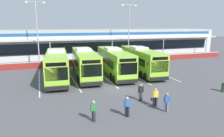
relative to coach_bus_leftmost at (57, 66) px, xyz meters
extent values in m
plane|color=#4C4C51|center=(6.09, -6.26, -1.79)|extent=(200.00, 200.00, 0.00)
cube|color=silver|center=(6.09, 20.74, 0.96)|extent=(70.00, 10.00, 5.50)
cube|color=#19232D|center=(6.09, 15.72, 0.51)|extent=(66.00, 0.08, 2.20)
cube|color=navy|center=(6.09, 15.71, 3.36)|extent=(68.00, 0.08, 0.60)
cube|color=beige|center=(6.09, 14.24, 2.41)|extent=(67.00, 3.00, 0.24)
cube|color=gray|center=(6.09, 20.74, 3.96)|extent=(70.00, 10.00, 0.50)
cylinder|color=#999999|center=(-0.11, 13.04, 0.31)|extent=(0.20, 0.20, 4.20)
cylinder|color=#999999|center=(12.29, 13.04, 0.31)|extent=(0.20, 0.20, 4.20)
cylinder|color=#999999|center=(24.69, 13.04, 0.31)|extent=(0.20, 0.20, 4.20)
cylinder|color=#999999|center=(37.09, 13.04, 0.31)|extent=(0.20, 0.20, 4.20)
cube|color=maroon|center=(6.09, 8.24, -1.29)|extent=(60.00, 0.36, 1.00)
cube|color=#B2B2B2|center=(6.09, 8.24, -0.74)|extent=(60.00, 0.40, 0.10)
cube|color=#8CC633|center=(0.00, -0.04, 0.12)|extent=(3.58, 12.18, 3.19)
cube|color=olive|center=(0.00, -0.04, -1.19)|extent=(3.60, 12.20, 0.56)
cube|color=black|center=(0.03, 0.36, 0.36)|extent=(3.40, 9.79, 0.96)
cube|color=black|center=(-0.52, -5.97, 0.26)|extent=(2.31, 0.30, 1.40)
cube|color=black|center=(-0.52, -5.98, 1.26)|extent=(2.05, 0.26, 0.40)
cube|color=silver|center=(0.08, 0.96, 1.85)|extent=(2.28, 2.97, 0.28)
cube|color=black|center=(-0.53, -6.08, -1.24)|extent=(2.45, 0.37, 0.44)
cube|color=black|center=(0.96, -5.74, 0.61)|extent=(0.09, 0.13, 0.36)
cube|color=black|center=(-1.94, -5.49, 0.61)|extent=(0.09, 0.13, 0.36)
cylinder|color=black|center=(1.58, 4.44, -1.27)|extent=(0.41, 1.06, 1.04)
cylinder|color=black|center=(-0.80, 4.65, -1.27)|extent=(0.41, 1.06, 1.04)
cylinder|color=black|center=(0.91, -3.33, -1.27)|extent=(0.41, 1.06, 1.04)
cylinder|color=black|center=(-1.47, -3.12, -1.27)|extent=(0.41, 1.06, 1.04)
cylinder|color=black|center=(0.79, -4.72, -1.27)|extent=(0.41, 1.06, 1.04)
cylinder|color=black|center=(-1.59, -4.52, -1.27)|extent=(0.41, 1.06, 1.04)
cube|color=#8CC633|center=(3.78, 0.32, 0.12)|extent=(3.58, 12.18, 3.19)
cube|color=olive|center=(3.78, 0.32, -1.19)|extent=(3.60, 12.20, 0.56)
cube|color=black|center=(3.82, 0.72, 0.36)|extent=(3.40, 9.79, 0.96)
cube|color=black|center=(3.27, -5.61, 0.26)|extent=(2.31, 0.30, 1.40)
cube|color=black|center=(3.27, -5.62, 1.26)|extent=(2.05, 0.26, 0.40)
cube|color=silver|center=(3.87, 1.32, 1.85)|extent=(2.28, 2.97, 0.28)
cube|color=black|center=(3.26, -5.72, -1.24)|extent=(2.45, 0.37, 0.44)
cube|color=black|center=(4.75, -5.38, 0.61)|extent=(0.09, 0.13, 0.36)
cube|color=black|center=(1.85, -5.13, 0.61)|extent=(0.09, 0.13, 0.36)
cylinder|color=black|center=(5.37, 4.80, -1.27)|extent=(0.41, 1.06, 1.04)
cylinder|color=black|center=(2.99, 5.01, -1.27)|extent=(0.41, 1.06, 1.04)
cylinder|color=black|center=(4.70, -2.97, -1.27)|extent=(0.41, 1.06, 1.04)
cylinder|color=black|center=(2.31, -2.76, -1.27)|extent=(0.41, 1.06, 1.04)
cylinder|color=black|center=(4.57, -4.36, -1.27)|extent=(0.41, 1.06, 1.04)
cylinder|color=black|center=(2.19, -4.16, -1.27)|extent=(0.41, 1.06, 1.04)
cube|color=#8CC633|center=(7.97, -0.09, 0.12)|extent=(3.58, 12.18, 3.19)
cube|color=olive|center=(7.97, -0.09, -1.19)|extent=(3.60, 12.20, 0.56)
cube|color=black|center=(8.00, 0.30, 0.36)|extent=(3.40, 9.79, 0.96)
cube|color=black|center=(7.45, -6.02, 0.26)|extent=(2.31, 0.30, 1.40)
cube|color=black|center=(7.45, -6.03, 1.26)|extent=(2.05, 0.26, 0.40)
cube|color=silver|center=(8.05, 0.90, 1.85)|extent=(2.28, 2.97, 0.28)
cube|color=black|center=(7.44, -6.13, -1.24)|extent=(2.45, 0.37, 0.44)
cube|color=black|center=(8.93, -5.80, 0.61)|extent=(0.09, 0.13, 0.36)
cube|color=black|center=(6.03, -5.55, 0.61)|extent=(0.09, 0.13, 0.36)
cylinder|color=black|center=(9.55, 4.39, -1.27)|extent=(0.41, 1.06, 1.04)
cylinder|color=black|center=(7.17, 4.59, -1.27)|extent=(0.41, 1.06, 1.04)
cylinder|color=black|center=(8.88, -3.39, -1.27)|extent=(0.41, 1.06, 1.04)
cylinder|color=black|center=(6.50, -3.18, -1.27)|extent=(0.41, 1.06, 1.04)
cylinder|color=black|center=(8.76, -4.78, -1.27)|extent=(0.41, 1.06, 1.04)
cylinder|color=black|center=(6.38, -4.57, -1.27)|extent=(0.41, 1.06, 1.04)
cube|color=#8CC633|center=(12.14, -0.24, 0.12)|extent=(3.58, 12.18, 3.19)
cube|color=olive|center=(12.14, -0.24, -1.19)|extent=(3.60, 12.20, 0.56)
cube|color=black|center=(12.18, 0.15, 0.36)|extent=(3.40, 9.79, 0.96)
cube|color=black|center=(11.63, -6.17, 0.26)|extent=(2.31, 0.30, 1.40)
cube|color=black|center=(11.63, -6.18, 1.26)|extent=(2.05, 0.26, 0.40)
cube|color=silver|center=(12.23, 0.75, 1.85)|extent=(2.28, 2.97, 0.28)
cube|color=black|center=(11.62, -6.28, -1.24)|extent=(2.45, 0.37, 0.44)
cube|color=black|center=(13.11, -5.95, 0.61)|extent=(0.09, 0.13, 0.36)
cube|color=black|center=(10.21, -5.70, 0.61)|extent=(0.09, 0.13, 0.36)
cylinder|color=black|center=(13.73, 4.23, -1.27)|extent=(0.41, 1.06, 1.04)
cylinder|color=black|center=(11.35, 4.44, -1.27)|extent=(0.41, 1.06, 1.04)
cylinder|color=black|center=(13.06, -3.54, -1.27)|extent=(0.41, 1.06, 1.04)
cylinder|color=black|center=(10.68, -3.33, -1.27)|extent=(0.41, 1.06, 1.04)
cylinder|color=black|center=(12.94, -4.93, -1.27)|extent=(0.41, 1.06, 1.04)
cylinder|color=black|center=(10.55, -4.72, -1.27)|extent=(0.41, 1.06, 1.04)
cube|color=silver|center=(-2.31, -0.26, -1.78)|extent=(0.14, 13.00, 0.01)
cube|color=silver|center=(1.89, -0.26, -1.78)|extent=(0.14, 13.00, 0.01)
cube|color=silver|center=(6.09, -0.26, -1.78)|extent=(0.14, 13.00, 0.01)
cube|color=silver|center=(10.29, -0.26, -1.78)|extent=(0.14, 13.00, 0.01)
cube|color=silver|center=(14.49, -0.26, -1.78)|extent=(0.14, 13.00, 0.01)
cube|color=black|center=(7.18, -12.43, -1.37)|extent=(0.16, 0.19, 0.84)
cube|color=black|center=(7.32, -12.56, -1.37)|extent=(0.16, 0.19, 0.84)
cube|color=gold|center=(7.25, -12.50, -0.67)|extent=(0.36, 0.25, 0.56)
cube|color=gold|center=(7.03, -12.47, -0.69)|extent=(0.10, 0.11, 0.54)
cube|color=gold|center=(7.47, -12.52, -0.69)|extent=(0.10, 0.11, 0.54)
sphere|color=#DBB293|center=(7.25, -12.50, -0.28)|extent=(0.22, 0.22, 0.22)
cube|color=black|center=(6.96, -12.45, -1.16)|extent=(0.15, 0.29, 0.22)
cylinder|color=black|center=(6.96, -12.45, -0.98)|extent=(0.02, 0.02, 0.16)
cube|color=black|center=(4.02, -13.54, -1.37)|extent=(0.17, 0.20, 0.84)
cube|color=black|center=(4.16, -13.68, -1.37)|extent=(0.17, 0.20, 0.84)
cube|color=#2D5693|center=(4.09, -13.61, -0.67)|extent=(0.37, 0.27, 0.56)
cube|color=#2D5693|center=(3.87, -13.58, -0.69)|extent=(0.11, 0.11, 0.54)
cube|color=#2D5693|center=(4.30, -13.65, -0.69)|extent=(0.11, 0.11, 0.54)
sphere|color=#DBB293|center=(4.09, -13.61, -0.28)|extent=(0.22, 0.22, 0.22)
cube|color=#4C4238|center=(6.61, -10.80, -1.37)|extent=(0.17, 0.20, 0.84)
cube|color=#4C4238|center=(6.75, -10.95, -1.37)|extent=(0.17, 0.20, 0.84)
cube|color=black|center=(6.68, -10.88, -0.67)|extent=(0.37, 0.28, 0.56)
cube|color=black|center=(6.46, -10.84, -0.69)|extent=(0.11, 0.11, 0.54)
cube|color=black|center=(6.90, -10.91, -0.69)|extent=(0.11, 0.11, 0.54)
sphere|color=tan|center=(6.68, -10.88, -0.28)|extent=(0.22, 0.22, 0.22)
cube|color=slate|center=(7.43, -13.79, -1.37)|extent=(0.19, 0.22, 0.84)
cube|color=slate|center=(7.54, -13.96, -1.37)|extent=(0.19, 0.22, 0.84)
cube|color=#2D5693|center=(7.48, -13.88, -0.67)|extent=(0.39, 0.32, 0.56)
cube|color=#2D5693|center=(7.28, -13.80, -0.69)|extent=(0.12, 0.12, 0.54)
cube|color=#2D5693|center=(7.69, -13.95, -0.69)|extent=(0.12, 0.12, 0.54)
sphere|color=tan|center=(7.48, -13.88, -0.28)|extent=(0.22, 0.22, 0.22)
cube|color=#33333D|center=(1.40, -13.46, -1.37)|extent=(0.20, 0.22, 0.84)
cube|color=#33333D|center=(1.49, -13.63, -1.37)|extent=(0.20, 0.22, 0.84)
cube|color=#387F4C|center=(1.44, -13.55, -0.67)|extent=(0.40, 0.34, 0.56)
cube|color=#387F4C|center=(1.25, -13.45, -0.69)|extent=(0.12, 0.13, 0.54)
cube|color=#387F4C|center=(1.64, -13.64, -0.69)|extent=(0.12, 0.13, 0.54)
sphere|color=tan|center=(1.44, -13.55, -0.28)|extent=(0.22, 0.22, 0.22)
cylinder|color=#9E9EA3|center=(-2.17, 11.16, 3.71)|extent=(0.20, 0.20, 11.00)
cylinder|color=#9E9EA3|center=(-2.17, 11.16, 9.06)|extent=(2.80, 0.10, 0.10)
cube|color=silver|center=(-3.57, 11.16, 8.96)|extent=(0.44, 0.28, 0.20)
cube|color=silver|center=(-0.77, 11.16, 8.96)|extent=(0.44, 0.28, 0.20)
cylinder|color=#9E9EA3|center=(14.99, 10.79, 3.71)|extent=(0.20, 0.20, 11.00)
cylinder|color=#9E9EA3|center=(14.99, 10.79, 9.06)|extent=(2.80, 0.10, 0.10)
cube|color=silver|center=(13.59, 10.79, 8.96)|extent=(0.44, 0.28, 0.20)
cube|color=silver|center=(16.39, 10.79, 8.96)|extent=(0.44, 0.28, 0.20)
cylinder|color=#2D5133|center=(16.29, -11.45, -1.36)|extent=(0.52, 0.52, 0.85)
cylinder|color=black|center=(16.29, -11.45, -0.90)|extent=(0.54, 0.54, 0.08)
camera|label=1|loc=(-1.97, -27.26, 5.19)|focal=32.94mm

